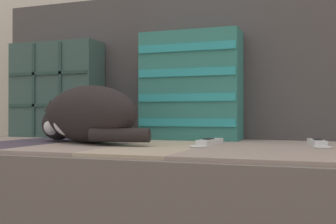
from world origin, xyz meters
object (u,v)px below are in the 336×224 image
throw_pillow_striped (191,86)px  sleeping_cat (85,116)px  throw_pillow_quilted (57,90)px  couch (172,206)px  game_remote_near (209,142)px  game_remote_far (317,143)px

throw_pillow_striped → sleeping_cat: bearing=-133.9°
sleeping_cat → throw_pillow_quilted: bearing=137.0°
throw_pillow_striped → sleeping_cat: 0.41m
throw_pillow_striped → throw_pillow_quilted: bearing=180.0°
couch → throw_pillow_quilted: (-0.58, 0.21, 0.39)m
couch → throw_pillow_striped: 0.45m
throw_pillow_quilted → sleeping_cat: 0.43m
couch → game_remote_near: game_remote_near is taller
throw_pillow_striped → game_remote_far: throw_pillow_striped is taller
couch → game_remote_far: game_remote_far is taller
throw_pillow_striped → couch: bearing=-90.6°
couch → game_remote_far: 0.49m
couch → game_remote_far: (0.44, 0.05, 0.21)m
couch → throw_pillow_quilted: 0.73m
throw_pillow_quilted → throw_pillow_striped: throw_pillow_striped is taller
throw_pillow_striped → game_remote_near: size_ratio=2.02×
throw_pillow_quilted → game_remote_far: throw_pillow_quilted is taller
couch → game_remote_near: 0.25m
sleeping_cat → game_remote_far: bearing=9.7°
sleeping_cat → game_remote_near: sleeping_cat is taller
throw_pillow_quilted → sleeping_cat: (0.31, -0.29, -0.11)m
couch → game_remote_near: size_ratio=9.09×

